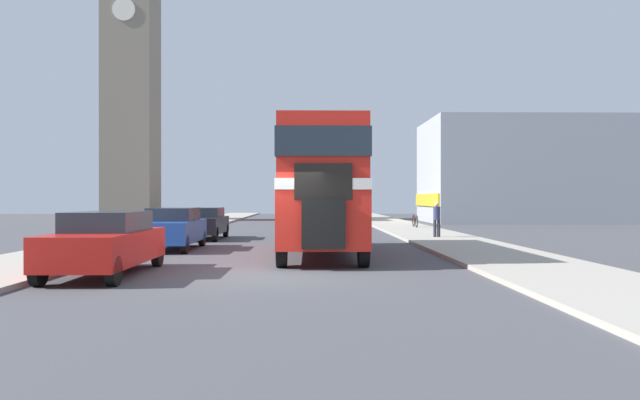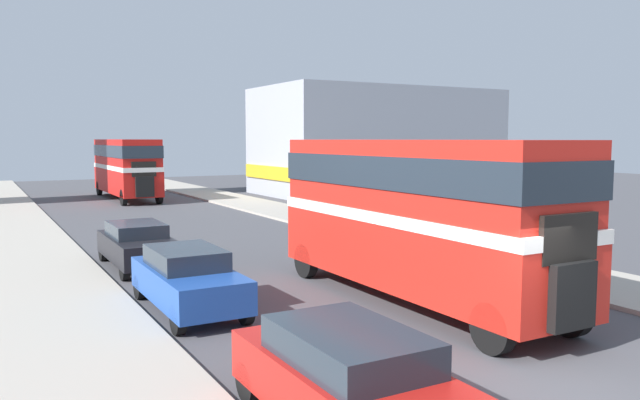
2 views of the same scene
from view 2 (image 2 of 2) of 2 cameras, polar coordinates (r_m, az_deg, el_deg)
ground_plane at (r=11.37m, az=21.93°, el=-15.90°), size 120.00×120.00×0.00m
double_decker_bus at (r=15.69m, az=8.69°, el=-0.58°), size 2.47×9.51×4.07m
bus_distant at (r=44.34m, az=-17.31°, el=3.18°), size 2.50×10.22×4.06m
car_parked_near at (r=8.82m, az=3.16°, el=-16.44°), size 1.75×4.67×1.51m
car_parked_mid at (r=15.29m, az=-11.98°, el=-7.05°), size 1.72×4.26×1.49m
car_parked_far at (r=20.75m, az=-16.34°, el=-3.91°), size 1.76×4.25×1.42m
pedestrian_walking at (r=24.77m, az=8.11°, el=-1.63°), size 0.31×0.31×1.55m
bicycle_on_pavement at (r=33.29m, az=-1.07°, el=-0.62°), size 0.05×1.76×0.78m
shop_building_block at (r=48.16m, az=5.25°, el=5.37°), size 17.87×9.51×7.82m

